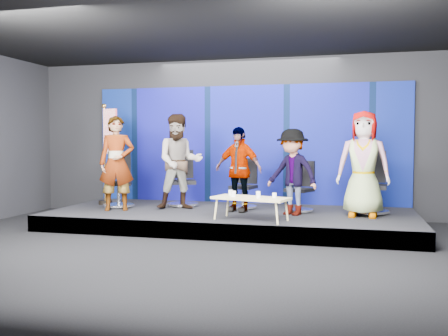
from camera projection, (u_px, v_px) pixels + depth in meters
The scene contains 21 objects.
ground at pixel (192, 254), 7.35m from camera, with size 10.00×10.00×0.00m, color black.
room_walls at pixel (192, 88), 7.22m from camera, with size 10.02×8.02×3.51m.
riser at pixel (231, 219), 9.76m from camera, with size 7.00×3.00×0.30m, color black.
backdrop at pixel (247, 144), 11.09m from camera, with size 7.00×0.08×2.60m, color #071E57.
chair_a at pixel (119, 189), 10.38m from camera, with size 0.85×0.85×1.15m.
panelist_a at pixel (117, 163), 9.84m from camera, with size 0.68×0.45×1.87m, color black.
chair_b at pixel (183, 188), 10.54m from camera, with size 0.87×0.87×1.18m.
panelist_b at pixel (180, 162), 10.00m from camera, with size 0.93×0.73×1.91m, color black.
chair_c at pixel (244, 192), 10.17m from camera, with size 0.69×0.69×1.02m.
panelist_c at pixel (238, 169), 9.66m from camera, with size 0.96×0.40×1.64m, color black.
chair_d at pixel (301, 195), 9.69m from camera, with size 0.74×0.74×0.99m.
panelist_d at pixel (292, 172), 9.22m from camera, with size 1.03×0.59×1.60m, color black.
chair_e at pixel (372, 193), 9.45m from camera, with size 0.72×0.72×1.18m.
panelist_e at pixel (363, 164), 8.99m from camera, with size 0.94×0.61×1.92m, color black.
coffee_table at pixel (251, 199), 8.60m from camera, with size 1.41×0.86×0.40m.
mug_a at pixel (231, 193), 8.88m from camera, with size 0.08×0.08×0.09m, color white.
mug_b at pixel (233, 194), 8.63m from camera, with size 0.08×0.08×0.10m, color white.
mug_c at pixel (258, 194), 8.70m from camera, with size 0.08×0.08×0.09m, color white.
mug_d at pixel (258, 196), 8.43m from camera, with size 0.07×0.07×0.09m, color white.
mug_e at pixel (274, 195), 8.47m from camera, with size 0.07×0.07×0.09m, color white.
flag_stand at pixel (108, 151), 10.68m from camera, with size 0.49×0.29×2.17m.
Camera 1 is at (2.25, -6.93, 1.65)m, focal length 40.00 mm.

